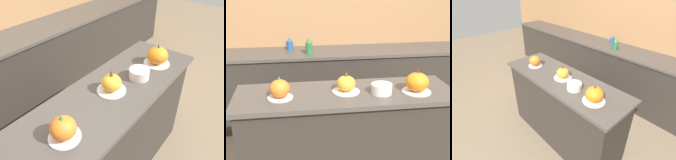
{
  "view_description": "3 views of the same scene",
  "coord_description": "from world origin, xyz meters",
  "views": [
    {
      "loc": [
        -0.97,
        -0.74,
        1.91
      ],
      "look_at": [
        0.01,
        0.01,
        1.04
      ],
      "focal_mm": 35.0,
      "sensor_mm": 36.0,
      "label": 1
    },
    {
      "loc": [
        -0.38,
        -2.15,
        1.82
      ],
      "look_at": [
        -0.06,
        0.03,
        1.05
      ],
      "focal_mm": 50.0,
      "sensor_mm": 36.0,
      "label": 2
    },
    {
      "loc": [
        1.32,
        -1.17,
        1.97
      ],
      "look_at": [
        0.08,
        -0.04,
        0.98
      ],
      "focal_mm": 28.0,
      "sensor_mm": 36.0,
      "label": 3
    }
  ],
  "objects": [
    {
      "name": "pumpkin_cake_center",
      "position": [
        -0.0,
        0.01,
        1.02
      ],
      "size": [
        0.21,
        0.21,
        0.17
      ],
      "color": "silver",
      "rests_on": "kitchen_island"
    },
    {
      "name": "back_counter",
      "position": [
        0.0,
        1.48,
        0.46
      ],
      "size": [
        6.0,
        0.6,
        0.91
      ],
      "color": "#2D2823",
      "rests_on": "ground_plane"
    },
    {
      "name": "mixing_bowl",
      "position": [
        0.26,
        -0.06,
        0.99
      ],
      "size": [
        0.15,
        0.15,
        0.08
      ],
      "color": "beige",
      "rests_on": "kitchen_island"
    },
    {
      "name": "kitchen_island",
      "position": [
        0.0,
        0.0,
        0.48
      ],
      "size": [
        1.67,
        0.56,
        0.96
      ],
      "color": "#2D2823",
      "rests_on": "ground_plane"
    },
    {
      "name": "pumpkin_cake_right",
      "position": [
        0.53,
        -0.07,
        1.03
      ],
      "size": [
        0.22,
        0.22,
        0.18
      ],
      "color": "silver",
      "rests_on": "kitchen_island"
    },
    {
      "name": "pumpkin_cake_left",
      "position": [
        -0.49,
        -0.05,
        1.02
      ],
      "size": [
        0.18,
        0.18,
        0.17
      ],
      "color": "silver",
      "rests_on": "kitchen_island"
    }
  ]
}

